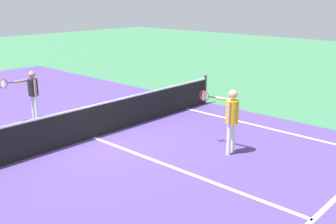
# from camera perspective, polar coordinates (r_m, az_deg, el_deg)

# --- Properties ---
(ground_plane) EXTENTS (60.00, 60.00, 0.00)m
(ground_plane) POSITION_cam_1_polar(r_m,az_deg,el_deg) (11.54, -10.55, -3.63)
(ground_plane) COLOR #38724C
(court_surface_inbounds) EXTENTS (10.62, 24.40, 0.00)m
(court_surface_inbounds) POSITION_cam_1_polar(r_m,az_deg,el_deg) (11.54, -10.55, -3.62)
(court_surface_inbounds) COLOR #4C387A
(court_surface_inbounds) RESTS_ON ground_plane
(line_service_near) EXTENTS (8.22, 0.10, 0.01)m
(line_service_near) POSITION_cam_1_polar(r_m,az_deg,el_deg) (7.86, 19.96, -14.29)
(line_service_near) COLOR white
(line_service_near) RESTS_ON ground_plane
(line_center_service) EXTENTS (0.10, 6.40, 0.01)m
(line_center_service) POSITION_cam_1_polar(r_m,az_deg,el_deg) (9.34, 1.53, -8.20)
(line_center_service) COLOR white
(line_center_service) RESTS_ON ground_plane
(net) EXTENTS (10.40, 0.09, 1.07)m
(net) POSITION_cam_1_polar(r_m,az_deg,el_deg) (11.38, -10.67, -1.29)
(net) COLOR #33383D
(net) RESTS_ON ground_plane
(player_near) EXTENTS (0.42, 1.22, 1.67)m
(player_near) POSITION_cam_1_polar(r_m,az_deg,el_deg) (10.05, 8.98, -0.32)
(player_near) COLOR white
(player_near) RESTS_ON ground_plane
(player_far) EXTENTS (1.17, 0.55, 1.56)m
(player_far) POSITION_cam_1_polar(r_m,az_deg,el_deg) (13.58, -18.82, 3.03)
(player_far) COLOR white
(player_far) RESTS_ON ground_plane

